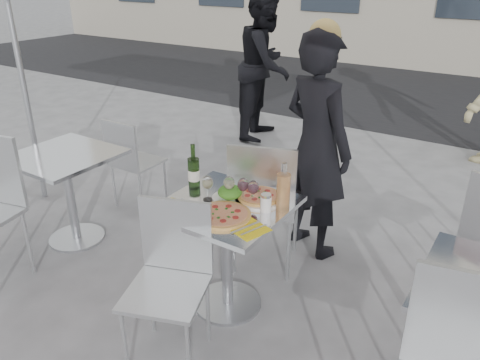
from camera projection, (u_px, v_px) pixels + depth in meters
The scene contains 21 objects.
ground at pixel (228, 304), 3.10m from camera, with size 80.00×80.00×0.00m, color slate.
street_asphalt at pixel (440, 96), 8.06m from camera, with size 24.00×5.00×0.00m, color black.
main_table at pixel (227, 234), 2.88m from camera, with size 0.72×0.72×0.75m.
side_table_left at pixel (67, 179), 3.62m from camera, with size 0.72×0.72×0.75m.
chair_far at pixel (264, 197), 3.22m from camera, with size 0.59×0.59×1.00m.
chair_near at pixel (171, 269), 2.55m from camera, with size 0.53×0.54×0.91m.
side_chair_lfar at pixel (130, 157), 4.15m from camera, with size 0.39×0.40×0.85m.
woman_diner at pixel (317, 147), 3.40m from camera, with size 0.61×0.40×1.69m, color black.
pedestrian_a at pixel (265, 65), 5.82m from camera, with size 0.90×0.70×1.84m, color black.
pizza_near at pixel (222, 215), 2.65m from camera, with size 0.33×0.33×0.02m.
pizza_far at pixel (259, 197), 2.84m from camera, with size 0.30×0.30×0.03m.
salad_plate at pixel (230, 193), 2.84m from camera, with size 0.22×0.22×0.09m.
wine_bottle at pixel (194, 171), 2.95m from camera, with size 0.07×0.08×0.29m.
carafe at pixel (283, 191), 2.69m from camera, with size 0.08×0.08×0.29m.
sugar_shaker at pixel (266, 203), 2.69m from camera, with size 0.06×0.06×0.11m.
wineglass_white_a at pixel (207, 183), 2.80m from camera, with size 0.07×0.07×0.16m.
wineglass_white_b at pixel (229, 184), 2.79m from camera, with size 0.07×0.07×0.16m.
wineglass_red_a at pixel (243, 185), 2.77m from camera, with size 0.07×0.07×0.16m.
wineglass_red_b at pixel (253, 188), 2.74m from camera, with size 0.07×0.07×0.16m.
napkin_left at pixel (175, 207), 2.75m from camera, with size 0.20×0.20×0.01m.
napkin_right at pixel (249, 229), 2.52m from camera, with size 0.23×0.23×0.01m.
Camera 1 is at (1.42, -2.03, 2.04)m, focal length 35.00 mm.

